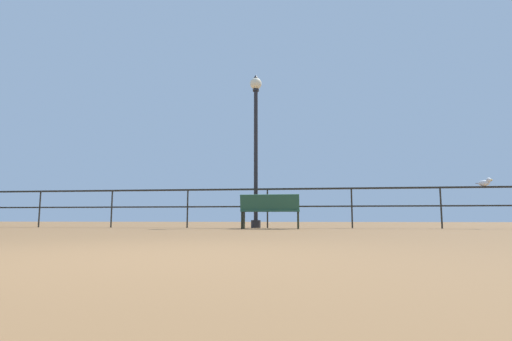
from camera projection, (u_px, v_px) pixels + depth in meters
ground_plane at (134, 259)px, 2.57m from camera, size 60.00×60.00×0.00m
pier_railing at (267, 198)px, 11.14m from camera, size 23.32×0.05×1.12m
bench_near_left at (270, 209)px, 10.17m from camera, size 1.52×0.58×0.88m
lamppost_center at (256, 135)px, 11.62m from camera, size 0.35×0.35×4.55m
seagull_on_rail at (485, 182)px, 10.42m from camera, size 0.33×0.38×0.21m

